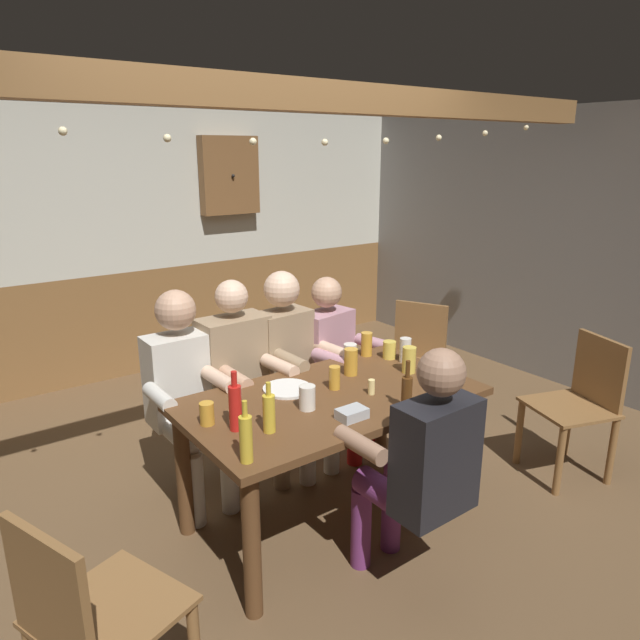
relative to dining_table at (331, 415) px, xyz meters
name	(u,v)px	position (x,y,z in m)	size (l,w,h in m)	color
ground_plane	(311,502)	(0.00, 0.18, -0.63)	(6.69, 6.69, 0.00)	brown
back_wall_upper	(132,191)	(0.00, 2.83, 1.00)	(5.57, 0.12, 1.37)	beige
back_wall_wainscot	(144,320)	(0.00, 2.83, -0.16)	(5.57, 0.12, 0.94)	brown
side_wall_concrete	(600,255)	(2.85, 0.18, 0.53)	(0.12, 5.18, 2.31)	gray
ceiling_beam	(284,94)	(0.00, 0.40, 1.61)	(5.02, 0.14, 0.16)	brown
dining_table	(331,415)	(0.00, 0.00, 0.00)	(1.54, 0.87, 0.74)	brown
person_0	(186,388)	(-0.52, 0.66, 0.06)	(0.52, 0.51, 1.23)	silver
person_1	(240,373)	(-0.17, 0.67, 0.06)	(0.56, 0.52, 1.24)	#997F60
person_2	(291,361)	(0.18, 0.66, 0.06)	(0.52, 0.54, 1.25)	#997F60
person_3	(336,357)	(0.53, 0.65, 0.02)	(0.54, 0.55, 1.17)	#B78493
person_4	(421,462)	(0.00, -0.65, 0.03)	(0.51, 0.50, 1.20)	black
chair_empty_near_right	(414,360)	(1.25, 0.63, -0.15)	(0.59, 0.59, 0.88)	brown
chair_empty_near_left	(89,620)	(-1.38, -0.51, -0.15)	(0.56, 0.56, 0.88)	brown
chair_empty_far_end	(580,402)	(1.54, -0.51, -0.15)	(0.56, 0.56, 0.88)	brown
table_candle	(371,387)	(0.18, -0.11, 0.15)	(0.04, 0.04, 0.08)	#F9E08C
condiment_caddy	(352,414)	(-0.09, -0.28, 0.14)	(0.14, 0.10, 0.05)	#B2B7BC
plate_0	(287,389)	(-0.15, 0.19, 0.12)	(0.26, 0.26, 0.01)	white
bottle_0	(407,392)	(0.19, -0.36, 0.21)	(0.05, 0.05, 0.26)	#593314
bottle_1	(235,406)	(-0.58, -0.05, 0.23)	(0.06, 0.06, 0.28)	red
bottle_2	(269,412)	(-0.47, -0.16, 0.21)	(0.06, 0.06, 0.24)	gold
bottle_3	(246,438)	(-0.68, -0.33, 0.22)	(0.05, 0.05, 0.27)	gold
pint_glass_0	(367,344)	(0.54, 0.35, 0.19)	(0.07, 0.07, 0.15)	gold
pint_glass_1	(351,362)	(0.26, 0.16, 0.19)	(0.08, 0.08, 0.15)	gold
pint_glass_2	(350,353)	(0.39, 0.32, 0.17)	(0.08, 0.08, 0.11)	white
pint_glass_3	(405,350)	(0.66, 0.13, 0.19)	(0.07, 0.07, 0.15)	white
pint_glass_4	(389,350)	(0.62, 0.23, 0.17)	(0.08, 0.08, 0.11)	#E5C64C
pint_glass_5	(307,397)	(-0.20, -0.06, 0.17)	(0.08, 0.08, 0.12)	white
pint_glass_6	(409,360)	(0.55, -0.01, 0.19)	(0.08, 0.08, 0.15)	#E5C64C
pint_glass_7	(335,378)	(0.07, 0.06, 0.18)	(0.06, 0.06, 0.13)	gold
pint_glass_8	(207,414)	(-0.67, 0.07, 0.17)	(0.07, 0.07, 0.11)	gold
wall_dart_cabinet	(229,175)	(0.87, 2.70, 1.11)	(0.56, 0.15, 0.70)	brown
string_lights	(290,133)	(0.00, 0.35, 1.42)	(3.94, 0.04, 0.15)	#F9EAB2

